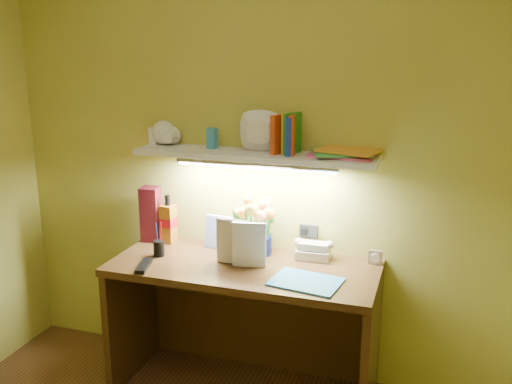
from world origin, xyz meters
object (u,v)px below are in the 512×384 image
at_px(whisky_bottle, 168,219).
at_px(flower_bouquet, 254,222).
at_px(desk, 244,329).
at_px(desk_clock, 375,257).
at_px(telephone, 314,249).

bearing_deg(whisky_bottle, flower_bouquet, -1.75).
bearing_deg(flower_bouquet, desk, -89.62).
relative_size(desk, desk_clock, 19.26).
bearing_deg(desk_clock, whisky_bottle, -179.56).
height_order(telephone, desk_clock, telephone).
xyz_separation_m(telephone, desk_clock, (0.32, 0.03, -0.02)).
height_order(desk, flower_bouquet, flower_bouquet).
xyz_separation_m(flower_bouquet, desk_clock, (0.65, 0.05, -0.14)).
height_order(desk, desk_clock, desk_clock).
xyz_separation_m(desk, flower_bouquet, (-0.00, 0.18, 0.55)).
height_order(desk, whisky_bottle, whisky_bottle).
xyz_separation_m(desk, whisky_bottle, (-0.53, 0.20, 0.52)).
relative_size(flower_bouquet, whisky_bottle, 1.24).
distance_m(desk, desk_clock, 0.81).
relative_size(telephone, whisky_bottle, 0.63).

